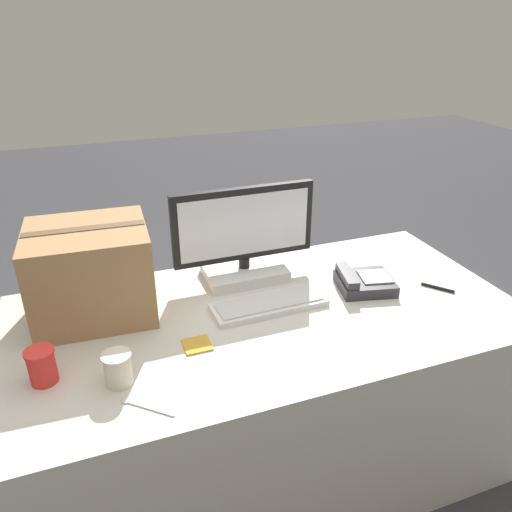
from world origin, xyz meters
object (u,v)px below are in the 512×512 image
(monitor, at_px, (244,242))
(paper_cup_left, at_px, (42,366))
(keyboard, at_px, (269,304))
(paper_cup_right, at_px, (118,369))
(sticky_note_pad, at_px, (197,345))
(desk_phone, at_px, (363,282))
(pen_marker, at_px, (438,288))
(cardboard_box, at_px, (91,272))
(spoon, at_px, (140,406))

(monitor, distance_m, paper_cup_left, 0.85)
(keyboard, height_order, paper_cup_right, paper_cup_right)
(monitor, bearing_deg, sticky_note_pad, -127.48)
(keyboard, xyz_separation_m, desk_phone, (0.39, 0.00, 0.01))
(monitor, distance_m, desk_phone, 0.49)
(desk_phone, xyz_separation_m, paper_cup_right, (-0.95, -0.23, 0.02))
(pen_marker, bearing_deg, sticky_note_pad, 53.29)
(keyboard, bearing_deg, desk_phone, -0.89)
(paper_cup_right, bearing_deg, desk_phone, 13.90)
(cardboard_box, bearing_deg, pen_marker, -13.18)
(paper_cup_left, xyz_separation_m, spoon, (0.24, -0.20, -0.05))
(keyboard, bearing_deg, paper_cup_left, -170.42)
(desk_phone, relative_size, sticky_note_pad, 2.76)
(keyboard, relative_size, paper_cup_right, 4.25)
(keyboard, height_order, sticky_note_pad, keyboard)
(monitor, relative_size, paper_cup_right, 5.67)
(spoon, relative_size, sticky_note_pad, 1.56)
(spoon, xyz_separation_m, sticky_note_pad, (0.21, 0.21, 0.00))
(paper_cup_left, xyz_separation_m, cardboard_box, (0.17, 0.34, 0.10))
(paper_cup_left, distance_m, sticky_note_pad, 0.46)
(pen_marker, bearing_deg, paper_cup_right, 57.40)
(keyboard, xyz_separation_m, paper_cup_right, (-0.55, -0.23, 0.04))
(paper_cup_left, height_order, pen_marker, paper_cup_left)
(desk_phone, relative_size, cardboard_box, 0.58)
(monitor, height_order, sticky_note_pad, monitor)
(paper_cup_left, xyz_separation_m, paper_cup_right, (0.20, -0.08, -0.00))
(keyboard, relative_size, spoon, 3.12)
(monitor, xyz_separation_m, spoon, (-0.51, -0.60, -0.15))
(cardboard_box, bearing_deg, monitor, 6.01)
(paper_cup_right, distance_m, pen_marker, 1.22)
(monitor, bearing_deg, cardboard_box, -173.99)
(cardboard_box, relative_size, sticky_note_pad, 4.76)
(desk_phone, height_order, spoon, desk_phone)
(spoon, bearing_deg, desk_phone, -117.16)
(desk_phone, distance_m, paper_cup_left, 1.16)
(spoon, height_order, cardboard_box, cardboard_box)
(monitor, relative_size, cardboard_box, 1.36)
(paper_cup_left, distance_m, cardboard_box, 0.39)
(paper_cup_left, bearing_deg, paper_cup_right, -22.04)
(paper_cup_right, bearing_deg, cardboard_box, 94.24)
(paper_cup_right, relative_size, cardboard_box, 0.24)
(monitor, height_order, paper_cup_left, monitor)
(keyboard, relative_size, pen_marker, 4.02)
(keyboard, relative_size, paper_cup_left, 3.91)
(keyboard, xyz_separation_m, spoon, (-0.51, -0.35, -0.01))
(monitor, bearing_deg, paper_cup_left, -152.06)
(pen_marker, bearing_deg, paper_cup_left, 53.25)
(paper_cup_left, height_order, paper_cup_right, paper_cup_left)
(monitor, relative_size, pen_marker, 5.37)
(pen_marker, bearing_deg, monitor, 23.60)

